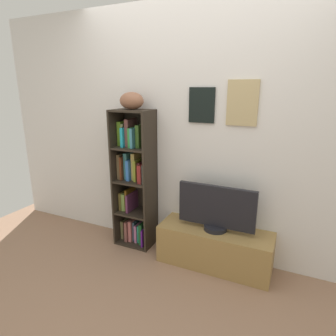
# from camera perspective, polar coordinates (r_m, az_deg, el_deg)

# --- Properties ---
(ground) EXTENTS (5.20, 5.20, 0.04)m
(ground) POSITION_cam_1_polar(r_m,az_deg,el_deg) (2.48, -5.27, -28.04)
(ground) COLOR #8D6951
(back_wall) EXTENTS (4.80, 0.08, 2.47)m
(back_wall) POSITION_cam_1_polar(r_m,az_deg,el_deg) (2.85, 5.67, 6.56)
(back_wall) COLOR silver
(back_wall) RESTS_ON ground
(bookshelf) EXTENTS (0.41, 0.29, 1.48)m
(bookshelf) POSITION_cam_1_polar(r_m,az_deg,el_deg) (3.12, -6.62, -2.60)
(bookshelf) COLOR #2B231B
(bookshelf) RESTS_ON ground
(football) EXTENTS (0.26, 0.17, 0.17)m
(football) POSITION_cam_1_polar(r_m,az_deg,el_deg) (2.93, -7.22, 13.08)
(football) COLOR brown
(football) RESTS_ON bookshelf
(tv_stand) EXTENTS (1.08, 0.38, 0.38)m
(tv_stand) POSITION_cam_1_polar(r_m,az_deg,el_deg) (2.93, 9.17, -15.28)
(tv_stand) COLOR olive
(tv_stand) RESTS_ON ground
(television) EXTENTS (0.73, 0.22, 0.44)m
(television) POSITION_cam_1_polar(r_m,az_deg,el_deg) (2.75, 9.55, -7.98)
(television) COLOR black
(television) RESTS_ON tv_stand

